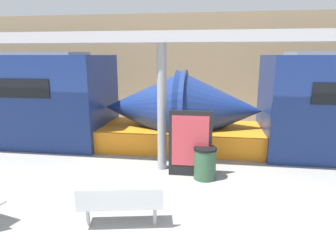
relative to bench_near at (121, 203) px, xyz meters
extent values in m
cube|color=#9E8460|center=(0.51, 9.83, 2.01)|extent=(56.00, 0.20, 5.00)
cone|color=navy|center=(1.80, 5.21, 0.83)|extent=(2.85, 2.63, 2.63)
cube|color=orange|center=(2.07, 5.21, -0.14)|extent=(2.56, 2.46, 0.70)
cone|color=navy|center=(-0.72, 5.21, 0.83)|extent=(2.85, 2.63, 2.63)
cube|color=orange|center=(-0.99, 5.21, -0.14)|extent=(2.56, 2.46, 0.70)
cube|color=#ADB2B7|center=(-0.02, 0.08, -0.06)|extent=(1.60, 0.74, 0.04)
cube|color=#ADB2B7|center=(0.02, -0.12, 0.14)|extent=(1.52, 0.34, 0.36)
cylinder|color=#ADB2B7|center=(-0.62, -0.05, -0.29)|extent=(0.07, 0.07, 0.41)
cylinder|color=#ADB2B7|center=(0.59, 0.20, -0.29)|extent=(0.07, 0.07, 0.41)
cylinder|color=#2D5138|center=(1.45, 2.49, -0.10)|extent=(0.56, 0.56, 0.77)
cylinder|color=black|center=(1.45, 2.49, 0.31)|extent=(0.59, 0.59, 0.06)
cube|color=black|center=(1.05, 2.62, 0.38)|extent=(1.11, 0.06, 1.74)
cube|color=#B73842|center=(1.05, 2.58, 0.47)|extent=(0.95, 0.01, 1.32)
cylinder|color=gray|center=(0.24, 3.03, 1.21)|extent=(0.25, 0.25, 3.40)
cube|color=#B7B7BC|center=(0.24, 3.03, 3.05)|extent=(28.00, 0.60, 0.28)
camera|label=1|loc=(1.59, -4.76, 2.60)|focal=32.00mm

